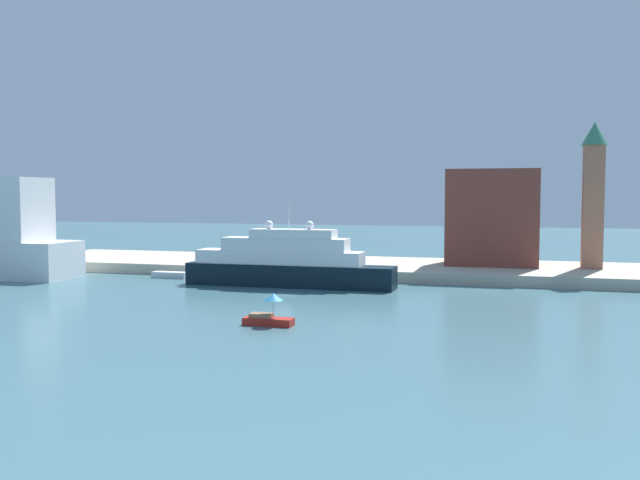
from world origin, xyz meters
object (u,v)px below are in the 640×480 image
at_px(harbor_building, 493,217).
at_px(mooring_bollard, 324,266).
at_px(person_figure, 276,259).
at_px(parked_car, 238,261).
at_px(bell_tower, 593,190).
at_px(work_barge, 170,275).
at_px(large_yacht, 286,263).
at_px(small_motorboat, 269,314).

height_order(harbor_building, mooring_bollard, harbor_building).
xyz_separation_m(person_figure, mooring_bollard, (9.32, -4.93, -0.40)).
bearing_deg(parked_car, bell_tower, 10.72).
bearing_deg(work_barge, harbor_building, 21.15).
xyz_separation_m(work_barge, mooring_bollard, (23.06, 4.84, 1.59)).
bearing_deg(harbor_building, parked_car, -162.87).
bearing_deg(harbor_building, large_yacht, -140.10).
bearing_deg(bell_tower, large_yacht, -153.55).
bearing_deg(mooring_bollard, person_figure, 152.14).
distance_m(parked_car, mooring_bollard, 14.65).
relative_size(small_motorboat, bell_tower, 0.22).
xyz_separation_m(large_yacht, parked_car, (-11.76, 10.54, -0.97)).
distance_m(work_barge, harbor_building, 51.22).
distance_m(parked_car, person_figure, 6.28).
relative_size(work_barge, harbor_building, 0.37).
xyz_separation_m(harbor_building, parked_car, (-38.58, -11.89, -6.91)).
height_order(large_yacht, person_figure, large_yacht).
distance_m(large_yacht, work_barge, 20.87).
height_order(large_yacht, small_motorboat, large_yacht).
relative_size(work_barge, bell_tower, 0.26).
xyz_separation_m(work_barge, parked_car, (8.49, 6.33, 1.78)).
height_order(large_yacht, work_barge, large_yacht).
xyz_separation_m(small_motorboat, person_figure, (-14.30, 41.76, 1.36)).
xyz_separation_m(harbor_building, mooring_bollard, (-24.01, -13.38, -7.10)).
bearing_deg(bell_tower, small_motorboat, -124.80).
relative_size(work_barge, person_figure, 3.23).
bearing_deg(person_figure, harbor_building, 14.23).
bearing_deg(small_motorboat, bell_tower, 55.20).
xyz_separation_m(harbor_building, bell_tower, (14.59, -1.82, 4.32)).
relative_size(large_yacht, parked_car, 7.37).
height_order(work_barge, parked_car, parked_car).
relative_size(parked_car, mooring_bollard, 4.89).
distance_m(small_motorboat, parked_car, 43.04).
height_order(large_yacht, parked_car, large_yacht).
distance_m(small_motorboat, work_barge, 42.55).
height_order(small_motorboat, mooring_bollard, small_motorboat).
distance_m(large_yacht, bell_tower, 47.38).
bearing_deg(parked_car, large_yacht, -41.86).
relative_size(small_motorboat, work_barge, 0.87).
distance_m(small_motorboat, person_figure, 44.16).
bearing_deg(harbor_building, small_motorboat, -110.77).
bearing_deg(work_barge, parked_car, 36.68).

